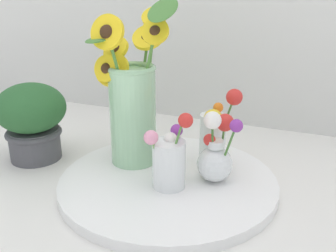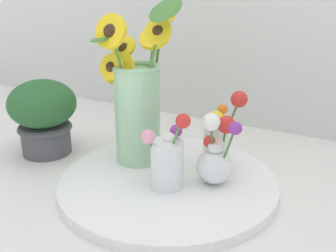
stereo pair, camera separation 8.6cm
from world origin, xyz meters
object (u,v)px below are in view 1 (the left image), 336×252
object	(u,v)px
mason_jar_sunflowers	(131,101)
vase_small_back	(215,132)
vase_small_center	(169,159)
vase_bulb_right	(216,154)
potted_plant	(32,118)
serving_tray	(168,182)

from	to	relation	value
mason_jar_sunflowers	vase_small_back	size ratio (longest dim) A/B	2.14
vase_small_center	vase_bulb_right	distance (m)	0.11
vase_small_center	potted_plant	world-z (taller)	potted_plant
mason_jar_sunflowers	vase_bulb_right	size ratio (longest dim) A/B	2.35
vase_small_back	potted_plant	xyz separation A→B (m)	(-0.46, -0.11, 0.01)
vase_bulb_right	potted_plant	xyz separation A→B (m)	(-0.49, -0.02, 0.03)
serving_tray	potted_plant	bearing A→B (deg)	178.07
serving_tray	potted_plant	xyz separation A→B (m)	(-0.39, 0.01, 0.10)
serving_tray	vase_small_back	xyz separation A→B (m)	(0.07, 0.12, 0.09)
vase_small_center	vase_bulb_right	xyz separation A→B (m)	(0.09, 0.07, -0.00)
serving_tray	vase_small_back	size ratio (longest dim) A/B	2.67
vase_small_center	vase_bulb_right	size ratio (longest dim) A/B	1.02
vase_small_center	serving_tray	bearing A→B (deg)	115.98
mason_jar_sunflowers	vase_small_back	bearing A→B (deg)	18.38
serving_tray	vase_bulb_right	world-z (taller)	vase_bulb_right
potted_plant	vase_bulb_right	bearing A→B (deg)	2.08
vase_bulb_right	vase_small_back	size ratio (longest dim) A/B	0.91
vase_bulb_right	potted_plant	bearing A→B (deg)	-177.92
serving_tray	vase_small_back	distance (m)	0.17
vase_bulb_right	vase_small_back	xyz separation A→B (m)	(-0.03, 0.09, 0.02)
mason_jar_sunflowers	vase_small_back	xyz separation A→B (m)	(0.19, 0.06, -0.07)
vase_bulb_right	vase_small_center	bearing A→B (deg)	-142.98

